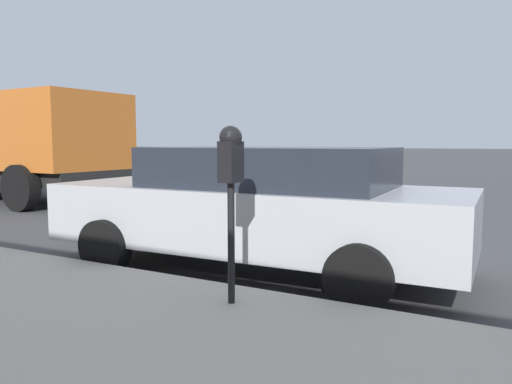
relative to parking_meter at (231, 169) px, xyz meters
name	(u,v)px	position (x,y,z in m)	size (l,w,h in m)	color
ground_plane	(293,253)	(2.67, 0.65, -1.32)	(220.00, 220.00, 0.00)	#424244
parking_meter	(231,169)	(0.00, 0.00, 0.00)	(0.21, 0.19, 1.50)	black
car_silver	(258,205)	(1.63, 0.63, -0.53)	(2.17, 4.95, 1.48)	#B7BABF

